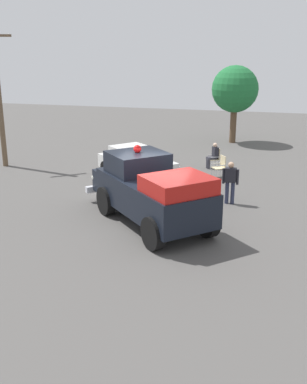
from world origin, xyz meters
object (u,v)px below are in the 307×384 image
(spectator_seated, at_px, (213,155))
(spectator_standing, at_px, (230,180))
(classic_hot_rod, at_px, (137,164))
(lawn_chair_by_car, at_px, (221,165))
(oak_tree_left, at_px, (235,90))
(vintage_fire_truck, at_px, (150,190))
(lawn_chair_near_truck, at_px, (216,157))

(spectator_seated, xyz_separation_m, spectator_standing, (-1.38, 5.30, 0.27))
(spectator_seated, bearing_deg, classic_hot_rod, 43.78)
(lawn_chair_by_car, relative_size, oak_tree_left, 0.21)
(spectator_seated, bearing_deg, oak_tree_left, -92.55)
(oak_tree_left, bearing_deg, vintage_fire_truck, 84.73)
(lawn_chair_near_truck, relative_size, spectator_seated, 0.79)
(lawn_chair_by_car, bearing_deg, oak_tree_left, -88.19)
(lawn_chair_near_truck, distance_m, spectator_seated, 0.17)
(classic_hot_rod, xyz_separation_m, lawn_chair_near_truck, (-3.20, -3.02, -0.16))
(vintage_fire_truck, bearing_deg, spectator_standing, -131.58)
(lawn_chair_by_car, bearing_deg, spectator_seated, -70.11)
(vintage_fire_truck, height_order, classic_hot_rod, vintage_fire_truck)
(lawn_chair_near_truck, distance_m, oak_tree_left, 7.28)
(classic_hot_rod, height_order, oak_tree_left, oak_tree_left)
(lawn_chair_near_truck, xyz_separation_m, lawn_chair_by_car, (-0.45, 1.64, 0.00))
(vintage_fire_truck, height_order, spectator_standing, vintage_fire_truck)
(lawn_chair_near_truck, relative_size, lawn_chair_by_car, 1.00)
(lawn_chair_by_car, bearing_deg, spectator_standing, 102.32)
(spectator_standing, bearing_deg, oak_tree_left, -84.90)
(lawn_chair_near_truck, bearing_deg, spectator_standing, 103.29)
(lawn_chair_near_truck, bearing_deg, spectator_seated, 29.72)
(vintage_fire_truck, relative_size, spectator_seated, 4.48)
(spectator_standing, xyz_separation_m, oak_tree_left, (1.08, -12.11, 2.35))
(classic_hot_rod, relative_size, spectator_standing, 2.69)
(vintage_fire_truck, height_order, spectator_seated, vintage_fire_truck)
(classic_hot_rod, bearing_deg, lawn_chair_near_truck, -136.64)
(spectator_standing, bearing_deg, lawn_chair_by_car, -77.68)
(classic_hot_rod, distance_m, lawn_chair_by_car, 3.91)
(classic_hot_rod, relative_size, lawn_chair_by_car, 4.42)
(lawn_chair_by_car, bearing_deg, vintage_fire_truck, 75.84)
(lawn_chair_by_car, distance_m, spectator_standing, 3.84)
(vintage_fire_truck, bearing_deg, oak_tree_left, -95.27)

